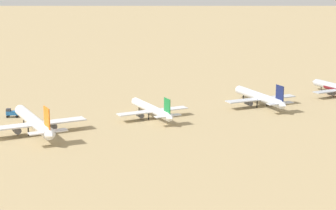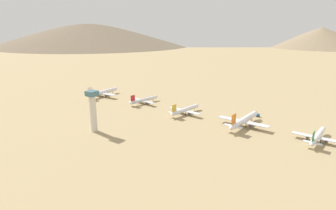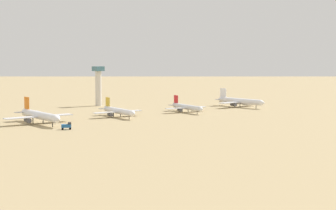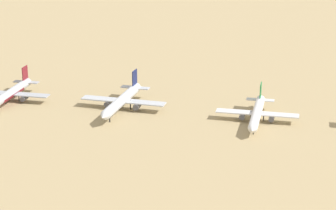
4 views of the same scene
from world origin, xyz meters
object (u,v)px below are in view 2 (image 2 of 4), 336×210
(parked_jet_8, at_px, (103,92))
(control_tower, at_px, (93,109))
(parked_jet_4, at_px, (318,136))
(parked_jet_5, at_px, (244,120))
(service_truck, at_px, (256,114))
(parked_jet_6, at_px, (185,110))
(parked_jet_7, at_px, (144,100))

(parked_jet_8, distance_m, control_tower, 109.69)
(parked_jet_4, distance_m, parked_jet_5, 52.19)
(parked_jet_5, relative_size, service_truck, 8.80)
(parked_jet_8, bearing_deg, service_truck, -81.56)
(parked_jet_4, distance_m, parked_jet_8, 215.01)
(parked_jet_4, xyz_separation_m, parked_jet_5, (1.62, 52.15, 0.98))
(control_tower, bearing_deg, parked_jet_8, 43.38)
(parked_jet_6, xyz_separation_m, control_tower, (-74.27, 33.89, 13.09))
(parked_jet_5, bearing_deg, service_truck, -0.48)
(parked_jet_6, height_order, parked_jet_7, parked_jet_6)
(parked_jet_7, distance_m, service_truck, 108.80)
(parked_jet_5, distance_m, parked_jet_7, 106.61)
(parked_jet_4, height_order, parked_jet_5, parked_jet_5)
(parked_jet_7, relative_size, parked_jet_8, 0.81)
(parked_jet_7, distance_m, control_tower, 84.35)
(service_truck, bearing_deg, parked_jet_7, 101.75)
(parked_jet_5, xyz_separation_m, parked_jet_8, (6.61, 162.70, -0.35))
(parked_jet_8, xyz_separation_m, control_tower, (-79.21, -74.85, 12.53))
(parked_jet_4, relative_size, parked_jet_6, 0.98)
(parked_jet_4, height_order, parked_jet_7, parked_jet_4)
(parked_jet_8, height_order, control_tower, control_tower)
(parked_jet_5, distance_m, parked_jet_8, 162.83)
(parked_jet_8, bearing_deg, control_tower, -136.62)
(parked_jet_5, distance_m, service_truck, 30.91)
(parked_jet_4, bearing_deg, parked_jet_6, 88.22)
(control_tower, bearing_deg, parked_jet_4, -63.12)
(parked_jet_7, xyz_separation_m, parked_jet_8, (-2.02, 56.45, 0.80))
(parked_jet_8, distance_m, service_truck, 164.76)
(parked_jet_5, distance_m, parked_jet_6, 53.99)
(parked_jet_5, height_order, service_truck, parked_jet_5)
(control_tower, bearing_deg, parked_jet_6, -24.53)
(parked_jet_5, distance_m, control_tower, 114.61)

